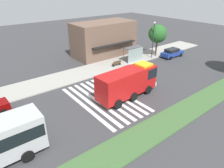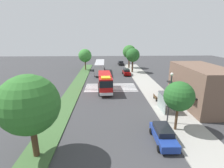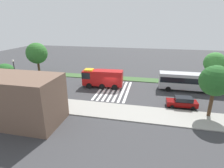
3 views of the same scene
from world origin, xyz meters
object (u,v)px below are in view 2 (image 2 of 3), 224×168
sidewalk_tree_west (133,55)px  parked_car_west (121,63)px  sidewalk_tree_center (179,96)px  fire_truck (105,82)px  street_lamp (170,94)px  bus_stop_shelter (164,99)px  median_tree_far_west (85,56)px  median_tree_west (29,105)px  parked_car_mid (126,72)px  parked_car_east (163,134)px  transit_bus (100,67)px  sidewalk_tree_far_west (129,52)px  bench_near_shelter (155,97)px

sidewalk_tree_west → parked_car_west: bearing=-171.1°
sidewalk_tree_west → sidewalk_tree_center: 32.56m
fire_truck → street_lamp: (13.02, 7.89, 1.94)m
bus_stop_shelter → street_lamp: 4.40m
sidewalk_tree_west → median_tree_far_west: (-4.28, -14.68, -0.52)m
fire_truck → median_tree_west: size_ratio=1.09×
bus_stop_shelter → sidewalk_tree_center: bearing=-3.9°
parked_car_mid → parked_car_east: bearing=-2.6°
parked_car_west → street_lamp: bearing=-0.1°
fire_truck → street_lamp: 15.35m
transit_bus → street_lamp: 31.73m
street_lamp → sidewalk_tree_far_west: (-38.36, 0.40, 1.59)m
street_lamp → sidewalk_tree_center: 1.66m
fire_truck → parked_car_east: 17.82m
parked_car_east → median_tree_far_west: median_tree_far_west is taller
transit_bus → sidewalk_tree_west: sidewalk_tree_west is taller
bench_near_shelter → street_lamp: size_ratio=0.25×
parked_car_west → median_tree_west: median_tree_west is taller
sidewalk_tree_far_west → median_tree_west: sidewalk_tree_far_west is taller
fire_truck → sidewalk_tree_center: bearing=26.5°
parked_car_mid → transit_bus: transit_bus is taller
bus_stop_shelter → sidewalk_tree_far_west: bearing=-179.4°
street_lamp → median_tree_west: (5.46, -14.28, 1.23)m
parked_car_west → sidewalk_tree_far_west: sidewalk_tree_far_west is taller
parked_car_mid → parked_car_east: 31.38m
sidewalk_tree_west → sidewalk_tree_center: (32.54, -0.00, -0.98)m
parked_car_east → sidewalk_tree_west: sidewalk_tree_west is taller
parked_car_mid → sidewalk_tree_far_west: 11.86m
fire_truck → bus_stop_shelter: fire_truck is taller
fire_truck → median_tree_west: median_tree_west is taller
bus_stop_shelter → bench_near_shelter: size_ratio=2.19×
transit_bus → median_tree_west: median_tree_west is taller
transit_bus → sidewalk_tree_west: size_ratio=1.63×
street_lamp → sidewalk_tree_far_west: size_ratio=0.85×
parked_car_east → sidewalk_tree_far_west: size_ratio=0.61×
sidewalk_tree_far_west → median_tree_west: size_ratio=1.00×
fire_truck → median_tree_west: bearing=-22.2°
street_lamp → sidewalk_tree_west: (-30.97, 0.40, 1.30)m
bench_near_shelter → sidewalk_tree_center: size_ratio=0.27×
bus_stop_shelter → sidewalk_tree_west: bearing=-179.2°
sidewalk_tree_center → median_tree_far_west: median_tree_far_west is taller
parked_car_west → parked_car_mid: bearing=-2.4°
street_lamp → bench_near_shelter: bearing=174.3°
transit_bus → sidewalk_tree_far_west: 13.23m
parked_car_west → parked_car_east: parked_car_east is taller
street_lamp → sidewalk_tree_center: bearing=14.3°
parked_car_east → sidewalk_tree_center: (-2.11, 2.20, 3.43)m
transit_bus → median_tree_west: 36.16m
sidewalk_tree_far_west → bench_near_shelter: bearing=0.7°
bus_stop_shelter → street_lamp: size_ratio=0.54×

